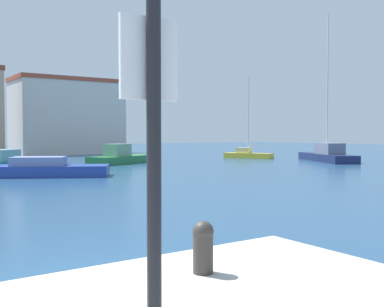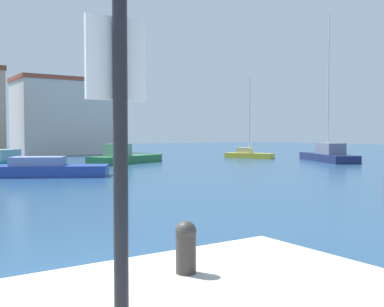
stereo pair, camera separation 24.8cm
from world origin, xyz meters
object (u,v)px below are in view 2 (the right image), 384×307
object	(u,v)px
sailboat_yellow_far_right	(249,154)
sailboat_navy_inner_mooring	(328,154)
motorboat_teal_center_channel	(10,162)
mooring_bollard	(186,245)
motorboat_blue_near_pier	(37,169)
motorboat_green_distant_east	(124,157)

from	to	relation	value
sailboat_yellow_far_right	sailboat_navy_inner_mooring	bearing A→B (deg)	-73.96
sailboat_navy_inner_mooring	motorboat_teal_center_channel	distance (m)	27.10
mooring_bollard	sailboat_yellow_far_right	xyz separation A→B (m)	(28.71, 31.99, -0.74)
sailboat_yellow_far_right	motorboat_blue_near_pier	world-z (taller)	sailboat_yellow_far_right
motorboat_teal_center_channel	motorboat_blue_near_pier	bearing A→B (deg)	-91.55
mooring_bollard	motorboat_blue_near_pier	size ratio (longest dim) A/B	0.08
sailboat_yellow_far_right	motorboat_blue_near_pier	bearing A→B (deg)	-160.26
sailboat_yellow_far_right	mooring_bollard	bearing A→B (deg)	-131.91
mooring_bollard	sailboat_yellow_far_right	size ratio (longest dim) A/B	0.08
sailboat_navy_inner_mooring	motorboat_blue_near_pier	xyz separation A→B (m)	(-26.26, -0.30, -0.21)
mooring_bollard	sailboat_navy_inner_mooring	world-z (taller)	sailboat_navy_inner_mooring
sailboat_navy_inner_mooring	motorboat_teal_center_channel	world-z (taller)	sailboat_navy_inner_mooring
motorboat_teal_center_channel	sailboat_yellow_far_right	world-z (taller)	sailboat_yellow_far_right
sailboat_yellow_far_right	motorboat_green_distant_east	bearing A→B (deg)	-178.88
mooring_bollard	motorboat_green_distant_east	bearing A→B (deg)	65.42
mooring_bollard	motorboat_green_distant_east	world-z (taller)	motorboat_green_distant_east
motorboat_green_distant_east	motorboat_blue_near_pier	distance (m)	12.74
motorboat_teal_center_channel	sailboat_yellow_far_right	distance (m)	23.68
mooring_bollard	motorboat_blue_near_pier	distance (m)	23.92
sailboat_yellow_far_right	motorboat_blue_near_pier	distance (m)	25.37
motorboat_green_distant_east	motorboat_blue_near_pier	bearing A→B (deg)	-139.41
sailboat_navy_inner_mooring	sailboat_yellow_far_right	size ratio (longest dim) A/B	1.59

